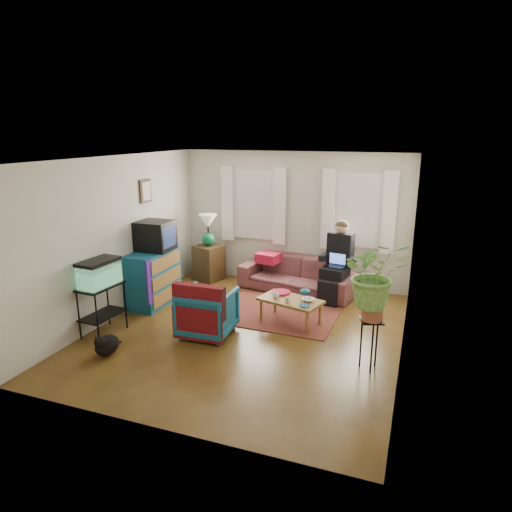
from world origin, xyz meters
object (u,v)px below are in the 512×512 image
at_px(armchair, 208,310).
at_px(plant_stand, 370,344).
at_px(dresser, 153,277).
at_px(side_table, 209,263).
at_px(coffee_table, 290,311).
at_px(sofa, 298,269).
at_px(aquarium_stand, 103,310).

height_order(armchair, plant_stand, armchair).
xyz_separation_m(dresser, armchair, (1.46, -0.82, -0.09)).
bearing_deg(armchair, plant_stand, 172.57).
relative_size(side_table, coffee_table, 0.74).
height_order(armchair, coffee_table, armchair).
bearing_deg(coffee_table, sofa, 116.77).
height_order(dresser, coffee_table, dresser).
bearing_deg(aquarium_stand, side_table, 87.33).
relative_size(aquarium_stand, armchair, 0.99).
relative_size(sofa, coffee_table, 2.26).
height_order(dresser, armchair, dresser).
xyz_separation_m(aquarium_stand, armchair, (1.47, 0.54, 0.00)).
relative_size(sofa, dresser, 2.07).
height_order(sofa, dresser, dresser).
height_order(dresser, aquarium_stand, dresser).
relative_size(side_table, armchair, 0.93).
height_order(sofa, coffee_table, sofa).
height_order(dresser, plant_stand, dresser).
distance_m(dresser, armchair, 1.68).
distance_m(sofa, coffee_table, 1.54).
relative_size(armchair, plant_stand, 1.14).
bearing_deg(dresser, sofa, 32.99).
height_order(sofa, plant_stand, sofa).
bearing_deg(sofa, dresser, -135.80).
bearing_deg(coffee_table, dresser, -164.35).
bearing_deg(plant_stand, dresser, 164.72).
bearing_deg(plant_stand, armchair, 174.46).
height_order(side_table, armchair, armchair).
bearing_deg(aquarium_stand, armchair, 24.40).
bearing_deg(plant_stand, side_table, 143.60).
bearing_deg(sofa, plant_stand, -46.82).
xyz_separation_m(side_table, aquarium_stand, (-0.35, -2.91, 0.03)).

